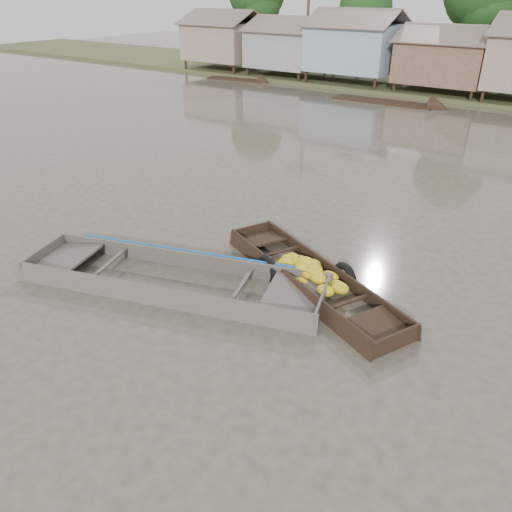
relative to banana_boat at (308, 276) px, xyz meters
The scene contains 3 objects.
ground 2.67m from the banana_boat, 122.50° to the right, with size 120.00×120.00×0.00m, color #474036.
banana_boat is the anchor object (origin of this frame).
viewer_boat 3.42m from the banana_boat, 142.74° to the right, with size 8.08×4.35×0.63m.
Camera 1 is at (6.69, -7.45, 6.70)m, focal length 35.00 mm.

